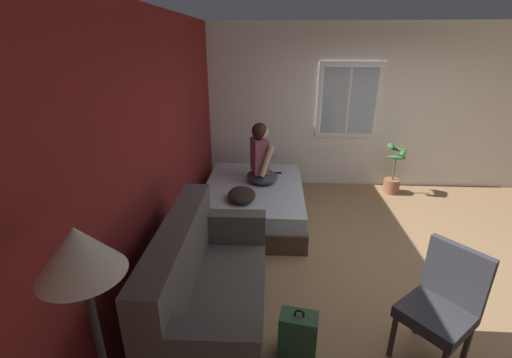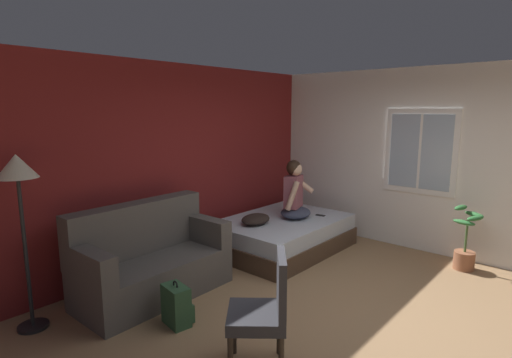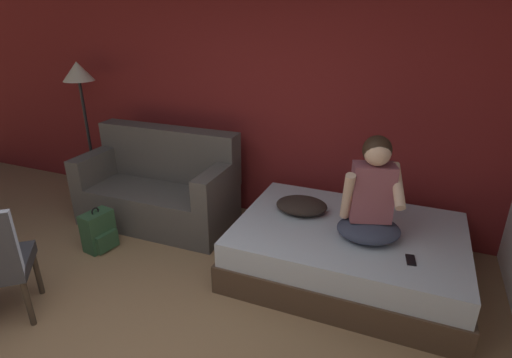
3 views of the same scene
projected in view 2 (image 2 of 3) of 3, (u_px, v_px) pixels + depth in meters
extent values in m
plane|color=#93704C|center=(365.00, 321.00, 4.00)|extent=(40.00, 40.00, 0.00)
cube|color=maroon|center=(183.00, 163.00, 5.60)|extent=(9.90, 0.16, 2.70)
cube|color=silver|center=(451.00, 163.00, 5.64)|extent=(0.16, 6.88, 2.70)
cube|color=white|center=(420.00, 152.00, 5.81)|extent=(0.02, 1.04, 1.24)
cube|color=#9EB2C6|center=(420.00, 152.00, 5.80)|extent=(0.01, 0.88, 1.08)
cube|color=white|center=(420.00, 152.00, 5.80)|extent=(0.01, 0.04, 1.08)
cube|color=#4C3828|center=(282.00, 241.00, 6.03)|extent=(2.00, 1.43, 0.26)
cube|color=silver|center=(282.00, 226.00, 5.99)|extent=(1.94, 1.39, 0.22)
cube|color=#514C47|center=(155.00, 277.00, 4.52)|extent=(1.71, 0.83, 0.44)
cube|color=#514C47|center=(138.00, 228.00, 4.62)|extent=(1.70, 0.27, 0.60)
cube|color=#514C47|center=(88.00, 265.00, 3.89)|extent=(0.20, 0.80, 0.32)
cube|color=#514C47|center=(204.00, 229.00, 5.03)|extent=(0.20, 0.80, 0.32)
cylinder|color=#382D23|center=(234.00, 332.00, 3.45)|extent=(0.04, 0.04, 0.40)
cylinder|color=#382D23|center=(279.00, 332.00, 3.44)|extent=(0.04, 0.04, 0.40)
cube|color=#333338|center=(256.00, 317.00, 3.21)|extent=(0.65, 0.65, 0.10)
cube|color=#333338|center=(281.00, 283.00, 3.16)|extent=(0.39, 0.34, 0.48)
ellipsoid|color=#383D51|center=(296.00, 213.00, 6.01)|extent=(0.63, 0.57, 0.16)
cube|color=#8C4C56|center=(293.00, 192.00, 5.97)|extent=(0.37, 0.29, 0.48)
cylinder|color=#DBB293|center=(292.00, 196.00, 5.77)|extent=(0.14, 0.23, 0.44)
cylinder|color=#DBB293|center=(302.00, 183.00, 6.07)|extent=(0.19, 0.38, 0.29)
sphere|color=#DBB293|center=(295.00, 169.00, 5.90)|extent=(0.21, 0.21, 0.21)
ellipsoid|color=black|center=(294.00, 168.00, 5.90)|extent=(0.28, 0.28, 0.23)
cube|color=#2D5133|center=(176.00, 305.00, 3.91)|extent=(0.23, 0.33, 0.40)
cube|color=#2D5133|center=(187.00, 310.00, 4.00)|extent=(0.09, 0.24, 0.18)
torus|color=black|center=(175.00, 285.00, 3.87)|extent=(0.03, 0.09, 0.09)
ellipsoid|color=#2D231E|center=(256.00, 219.00, 5.68)|extent=(0.53, 0.42, 0.14)
cube|color=black|center=(320.00, 215.00, 6.14)|extent=(0.09, 0.15, 0.01)
cylinder|color=black|center=(33.00, 326.00, 3.88)|extent=(0.28, 0.28, 0.03)
cylinder|color=black|center=(26.00, 254.00, 3.75)|extent=(0.04, 0.04, 1.45)
cone|color=beige|center=(17.00, 166.00, 3.61)|extent=(0.36, 0.36, 0.22)
cylinder|color=#995B3D|center=(464.00, 260.00, 5.29)|extent=(0.26, 0.26, 0.24)
cylinder|color=#426033|center=(466.00, 239.00, 5.23)|extent=(0.03, 0.03, 0.36)
ellipsoid|color=#2D6B33|center=(464.00, 222.00, 5.13)|extent=(0.15, 0.29, 0.06)
ellipsoid|color=#2D6B33|center=(474.00, 214.00, 5.21)|extent=(0.22, 0.29, 0.06)
ellipsoid|color=#2D6B33|center=(461.00, 208.00, 5.24)|extent=(0.29, 0.15, 0.06)
ellipsoid|color=#2D6B33|center=(475.00, 218.00, 5.09)|extent=(0.30, 0.21, 0.06)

